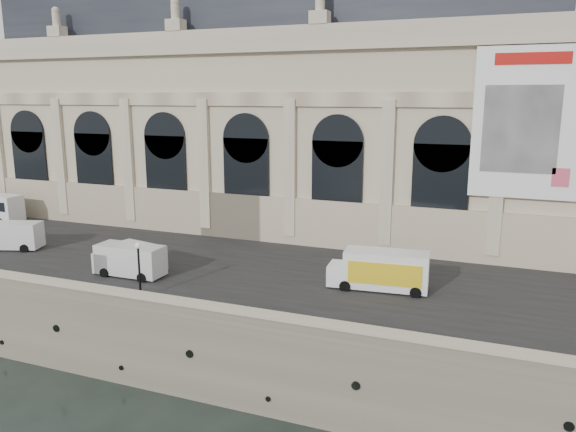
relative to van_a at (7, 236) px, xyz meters
name	(u,v)px	position (x,y,z in m)	size (l,w,h in m)	color
ground	(168,395)	(25.09, -9.46, -7.43)	(260.00, 260.00, 0.00)	black
quay	(320,242)	(25.09, 25.54, -4.43)	(160.00, 70.00, 6.00)	gray
street	(249,263)	(25.09, 4.54, -1.40)	(160.00, 24.00, 0.06)	#2D2D2D
parapet	(168,306)	(25.09, -8.86, -0.81)	(160.00, 1.40, 1.21)	gray
museum	(263,110)	(19.12, 21.40, 12.29)	(69.00, 18.70, 29.10)	beige
van_a	(7,236)	(0.00, 0.00, 0.00)	(6.70, 4.27, 2.80)	silver
van_b	(127,260)	(16.75, -2.59, -0.02)	(6.22, 2.65, 2.76)	silver
van_c	(138,256)	(16.41, -0.57, -0.25)	(5.47, 2.99, 2.30)	silver
box_truck	(380,270)	(37.97, 1.97, 0.18)	(8.16, 3.46, 3.20)	white
lamp_right	(139,271)	(21.27, -6.90, 0.79)	(0.45, 0.45, 4.47)	black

